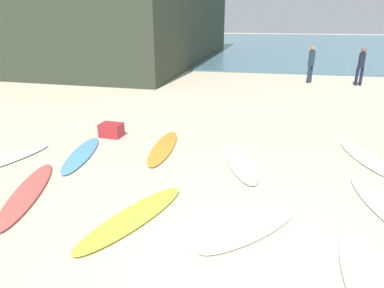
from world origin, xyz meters
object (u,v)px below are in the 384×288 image
Objects in this scene: surfboard_1 at (241,162)px; surfboard_4 at (27,192)px; surfboard_3 at (163,147)px; surfboard_8 at (2,160)px; beachgoer_mid at (361,65)px; beach_cooler at (111,130)px; surfboard_7 at (250,229)px; surfboard_5 at (366,158)px; beachgoer_near at (311,62)px; surfboard_2 at (133,217)px; surfboard_6 at (81,154)px; surfboard_9 at (364,270)px; surfboard_0 at (379,202)px.

surfboard_1 is 4.43m from surfboard_4.
surfboard_3 reaches higher than surfboard_8.
beachgoer_mid reaches higher than beach_cooler.
surfboard_3 is 11.86m from beachgoer_mid.
surfboard_7 is (4.15, -0.35, -0.00)m from surfboard_4.
surfboard_5 is 9.65m from beachgoer_near.
surfboard_1 is 10.83m from beachgoer_near.
surfboard_7 is at bearing 25.18° from surfboard_2.
beachgoer_mid is at bearing -128.10° from surfboard_3.
surfboard_6 is (-1.81, -0.80, -0.01)m from surfboard_3.
beachgoer_near is 2.98× the size of beach_cooler.
surfboard_4 is 1.28× the size of surfboard_7.
surfboard_1 is 1.29× the size of beachgoer_near.
surfboard_8 is (-1.52, 1.23, -0.00)m from surfboard_4.
surfboard_3 is 1.20× the size of surfboard_7.
beachgoer_near is at bearing -117.90° from surfboard_3.
surfboard_5 is at bearing 7.95° from surfboard_4.
surfboard_2 is 1.36× the size of beachgoer_near.
beachgoer_mid reaches higher than surfboard_6.
surfboard_3 is 1.18× the size of surfboard_9.
surfboard_4 is (-1.88, -2.72, -0.00)m from surfboard_3.
beachgoer_mid reaches higher than surfboard_4.
surfboard_5 is 1.26× the size of beachgoer_near.
surfboard_4 is 15.17m from beachgoer_mid.
surfboard_1 reaches higher than surfboard_7.
beach_cooler is at bearing -23.55° from surfboard_3.
surfboard_9 is (5.66, -0.99, 0.00)m from surfboard_4.
surfboard_4 is 14.25m from beachgoer_near.
surfboard_0 is at bearing 155.74° from surfboard_3.
surfboard_5 is (2.85, 0.85, -0.01)m from surfboard_1.
surfboard_2 is 1.04× the size of surfboard_6.
surfboard_7 is at bearing 123.66° from surfboard_3.
surfboard_3 is at bearing 120.14° from surfboard_2.
surfboard_4 is 7.36m from surfboard_5.
surfboard_8 is (-3.77, 1.63, -0.01)m from surfboard_2.
surfboard_8 is (-1.59, -0.70, 0.00)m from surfboard_6.
surfboard_5 is at bearing 1.30° from surfboard_1.
surfboard_6 reaches higher than surfboard_0.
surfboard_8 is 7.51m from surfboard_9.
surfboard_9 is (-0.74, -1.93, 0.01)m from surfboard_0.
surfboard_4 is at bearing -93.87° from beach_cooler.
beachgoer_near is at bearing 46.31° from surfboard_4.
surfboard_8 is at bearing -2.01° from surfboard_5.
surfboard_4 is 1.95m from surfboard_8.
surfboard_5 is at bearing -2.83° from beach_cooler.
surfboard_3 is 10.98m from beachgoer_near.
surfboard_0 is 7.93m from surfboard_8.
surfboard_1 is 0.99× the size of surfboard_6.
surfboard_0 is at bearing -41.17° from surfboard_1.
surfboard_3 is 1.37× the size of beachgoer_near.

